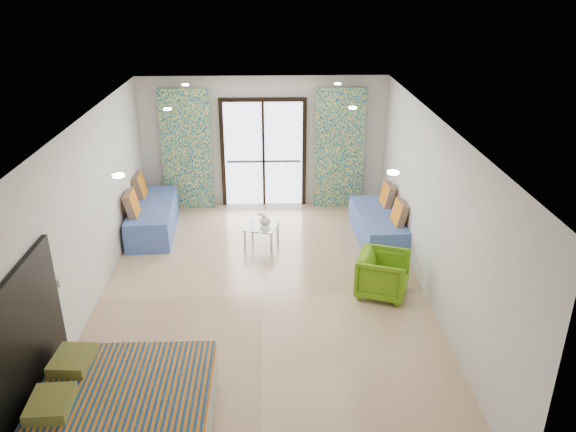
{
  "coord_description": "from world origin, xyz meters",
  "views": [
    {
      "loc": [
        0.14,
        -7.42,
        4.56
      ],
      "look_at": [
        0.4,
        0.41,
        1.15
      ],
      "focal_mm": 35.0,
      "sensor_mm": 36.0,
      "label": 1
    }
  ],
  "objects_px": {
    "daybed_right": "(379,225)",
    "coffee_table": "(261,228)",
    "armchair": "(383,272)",
    "bed": "(125,402)",
    "daybed_left": "(152,216)"
  },
  "relations": [
    {
      "from": "daybed_right",
      "to": "coffee_table",
      "type": "distance_m",
      "value": 2.16
    },
    {
      "from": "daybed_right",
      "to": "coffee_table",
      "type": "xyz_separation_m",
      "value": [
        -2.15,
        -0.15,
        0.04
      ]
    },
    {
      "from": "daybed_right",
      "to": "armchair",
      "type": "distance_m",
      "value": 1.95
    },
    {
      "from": "daybed_right",
      "to": "armchair",
      "type": "bearing_deg",
      "value": -101.32
    },
    {
      "from": "bed",
      "to": "coffee_table",
      "type": "relative_size",
      "value": 2.69
    },
    {
      "from": "daybed_right",
      "to": "coffee_table",
      "type": "height_order",
      "value": "daybed_right"
    },
    {
      "from": "daybed_right",
      "to": "coffee_table",
      "type": "bearing_deg",
      "value": -178.88
    },
    {
      "from": "armchair",
      "to": "daybed_left",
      "type": "bearing_deg",
      "value": 78.14
    },
    {
      "from": "bed",
      "to": "coffee_table",
      "type": "distance_m",
      "value": 4.58
    },
    {
      "from": "bed",
      "to": "daybed_right",
      "type": "relative_size",
      "value": 0.96
    },
    {
      "from": "daybed_right",
      "to": "armchair",
      "type": "xyz_separation_m",
      "value": [
        -0.29,
        -1.93,
        0.09
      ]
    },
    {
      "from": "daybed_left",
      "to": "coffee_table",
      "type": "relative_size",
      "value": 3.02
    },
    {
      "from": "bed",
      "to": "daybed_left",
      "type": "distance_m",
      "value": 5.03
    },
    {
      "from": "daybed_right",
      "to": "armchair",
      "type": "height_order",
      "value": "daybed_right"
    },
    {
      "from": "coffee_table",
      "to": "armchair",
      "type": "bearing_deg",
      "value": -43.61
    }
  ]
}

